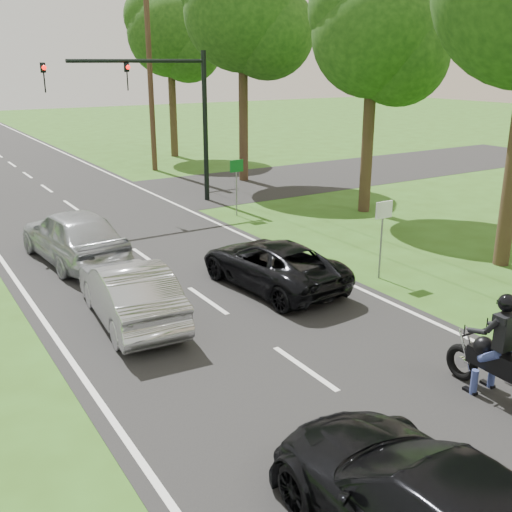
# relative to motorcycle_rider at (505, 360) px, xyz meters

# --- Properties ---
(ground) EXTENTS (140.00, 140.00, 0.00)m
(ground) POSITION_rel_motorcycle_rider_xyz_m (-2.19, 2.69, -0.77)
(ground) COLOR #305317
(ground) RESTS_ON ground
(road) EXTENTS (8.00, 100.00, 0.01)m
(road) POSITION_rel_motorcycle_rider_xyz_m (-2.19, 12.69, -0.77)
(road) COLOR black
(road) RESTS_ON ground
(cross_road) EXTENTS (60.00, 7.00, 0.01)m
(cross_road) POSITION_rel_motorcycle_rider_xyz_m (-2.19, 18.69, -0.77)
(cross_road) COLOR black
(cross_road) RESTS_ON ground
(motorcycle_rider) EXTENTS (0.65, 2.29, 1.97)m
(motorcycle_rider) POSITION_rel_motorcycle_rider_xyz_m (0.00, 0.00, 0.00)
(motorcycle_rider) COLOR black
(motorcycle_rider) RESTS_ON ground
(dark_suv) EXTENTS (2.39, 4.54, 1.22)m
(dark_suv) POSITION_rel_motorcycle_rider_xyz_m (-0.30, 6.69, -0.15)
(dark_suv) COLOR black
(dark_suv) RESTS_ON road
(silver_sedan) EXTENTS (1.78, 4.26, 1.37)m
(silver_sedan) POSITION_rel_motorcycle_rider_xyz_m (-4.19, 6.53, -0.08)
(silver_sedan) COLOR #AEAFB3
(silver_sedan) RESTS_ON road
(silver_suv) EXTENTS (2.30, 4.82, 1.59)m
(silver_suv) POSITION_rel_motorcycle_rider_xyz_m (-4.05, 11.45, 0.03)
(silver_suv) COLOR #ACB0B4
(silver_suv) RESTS_ON road
(traffic_signal) EXTENTS (6.38, 0.44, 6.00)m
(traffic_signal) POSITION_rel_motorcycle_rider_xyz_m (1.15, 16.69, 3.36)
(traffic_signal) COLOR black
(traffic_signal) RESTS_ON ground
(utility_pole_far) EXTENTS (1.60, 0.28, 10.00)m
(utility_pole_far) POSITION_rel_motorcycle_rider_xyz_m (4.01, 24.69, 4.31)
(utility_pole_far) COLOR #4E3323
(utility_pole_far) RESTS_ON ground
(sign_white) EXTENTS (0.55, 0.07, 2.12)m
(sign_white) POSITION_rel_motorcycle_rider_xyz_m (2.51, 5.67, 0.82)
(sign_white) COLOR slate
(sign_white) RESTS_ON ground
(sign_green) EXTENTS (0.55, 0.07, 2.12)m
(sign_green) POSITION_rel_motorcycle_rider_xyz_m (2.71, 13.67, 0.82)
(sign_green) COLOR slate
(sign_green) RESTS_ON ground
(tree_row_c) EXTENTS (4.80, 4.65, 8.76)m
(tree_row_c) POSITION_rel_motorcycle_rider_xyz_m (7.56, 11.49, 5.46)
(tree_row_c) COLOR #332316
(tree_row_c) RESTS_ON ground
(tree_row_d) EXTENTS (5.76, 5.58, 10.45)m
(tree_row_d) POSITION_rel_motorcycle_rider_xyz_m (6.92, 19.45, 6.66)
(tree_row_d) COLOR #332316
(tree_row_d) RESTS_ON ground
(tree_row_e) EXTENTS (5.28, 5.12, 9.61)m
(tree_row_e) POSITION_rel_motorcycle_rider_xyz_m (7.29, 28.47, 6.06)
(tree_row_e) COLOR #332316
(tree_row_e) RESTS_ON ground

